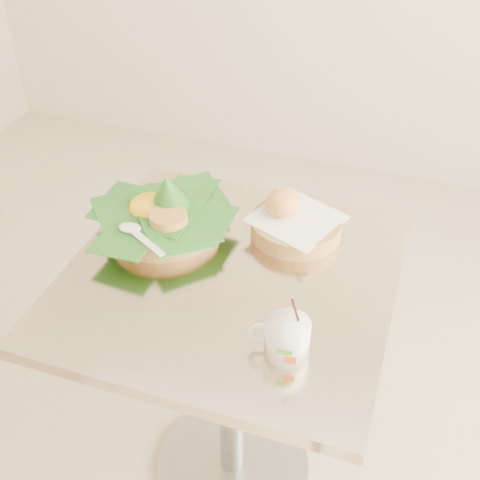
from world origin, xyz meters
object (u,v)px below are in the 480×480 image
(cafe_table, at_px, (231,342))
(rice_basket, at_px, (163,213))
(bread_basket, at_px, (294,222))
(coffee_mug, at_px, (286,337))

(cafe_table, height_order, rice_basket, rice_basket)
(cafe_table, xyz_separation_m, rice_basket, (-0.20, 0.10, 0.27))
(rice_basket, xyz_separation_m, bread_basket, (0.29, 0.08, -0.01))
(bread_basket, height_order, coffee_mug, coffee_mug)
(rice_basket, bearing_deg, bread_basket, 15.79)
(rice_basket, height_order, coffee_mug, rice_basket)
(rice_basket, bearing_deg, cafe_table, -25.90)
(coffee_mug, bearing_deg, cafe_table, 134.25)
(cafe_table, relative_size, bread_basket, 3.24)
(coffee_mug, bearing_deg, rice_basket, 143.71)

